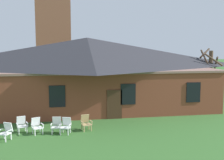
% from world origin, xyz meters
% --- Properties ---
extents(brick_building, '(20.74, 10.40, 5.92)m').
position_xyz_m(brick_building, '(0.00, 18.93, 3.02)').
color(brick_building, brown).
rests_on(brick_building, ground).
extents(dome_tower, '(5.18, 5.18, 19.22)m').
position_xyz_m(dome_tower, '(-3.39, 36.75, 8.79)').
color(dome_tower, '#93563D').
rests_on(dome_tower, ground).
extents(lawn_chair_by_porch, '(0.82, 0.86, 0.96)m').
position_xyz_m(lawn_chair_by_porch, '(-5.22, 10.49, 0.50)').
color(lawn_chair_by_porch, white).
rests_on(lawn_chair_by_porch, ground).
extents(lawn_chair_near_door, '(0.76, 0.81, 0.96)m').
position_xyz_m(lawn_chair_near_door, '(-4.58, 11.79, 0.50)').
color(lawn_chair_near_door, white).
rests_on(lawn_chair_near_door, ground).
extents(lawn_chair_left_end, '(0.80, 0.84, 0.96)m').
position_xyz_m(lawn_chair_left_end, '(-3.65, 11.33, 0.50)').
color(lawn_chair_left_end, white).
rests_on(lawn_chair_left_end, ground).
extents(lawn_chair_middle, '(0.67, 0.71, 0.96)m').
position_xyz_m(lawn_chair_middle, '(-2.50, 11.28, 0.50)').
color(lawn_chair_middle, silver).
rests_on(lawn_chair_middle, ground).
extents(lawn_chair_right_end, '(0.75, 0.81, 0.96)m').
position_xyz_m(lawn_chair_right_end, '(-1.94, 11.09, 0.50)').
color(lawn_chair_right_end, white).
rests_on(lawn_chair_right_end, ground).
extents(lawn_chair_far_side, '(0.73, 0.78, 0.96)m').
position_xyz_m(lawn_chair_far_side, '(-0.72, 11.57, 0.50)').
color(lawn_chair_far_side, tan).
rests_on(lawn_chair_far_side, ground).
extents(bare_tree_beside_building, '(1.66, 2.00, 5.01)m').
position_xyz_m(bare_tree_beside_building, '(11.09, 18.09, 2.77)').
color(bare_tree_beside_building, brown).
rests_on(bare_tree_beside_building, ground).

